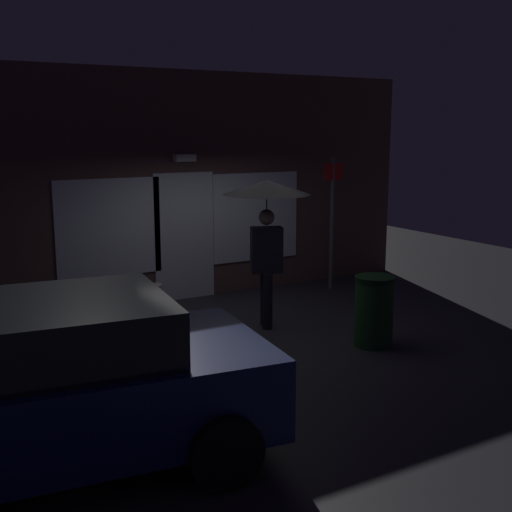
{
  "coord_description": "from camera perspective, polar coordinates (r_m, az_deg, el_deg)",
  "views": [
    {
      "loc": [
        -4.52,
        -8.06,
        2.93
      ],
      "look_at": [
        0.18,
        0.02,
        1.1
      ],
      "focal_mm": 45.81,
      "sensor_mm": 36.0,
      "label": 1
    }
  ],
  "objects": [
    {
      "name": "parked_car",
      "position": [
        5.98,
        -18.73,
        -10.74
      ],
      "size": [
        4.25,
        2.43,
        1.5
      ],
      "rotation": [
        0.0,
        0.0,
        -0.12
      ],
      "color": "navy",
      "rests_on": "ground"
    },
    {
      "name": "person_with_umbrella",
      "position": [
        9.51,
        0.93,
        4.19
      ],
      "size": [
        1.28,
        1.28,
        2.2
      ],
      "rotation": [
        0.0,
        0.0,
        2.77
      ],
      "color": "black",
      "rests_on": "ground"
    },
    {
      "name": "trash_bin",
      "position": [
        9.07,
        10.26,
        -4.74
      ],
      "size": [
        0.55,
        0.55,
        0.97
      ],
      "color": "#1E4C23",
      "rests_on": "ground"
    },
    {
      "name": "building_facade",
      "position": [
        11.39,
        -6.7,
        5.95
      ],
      "size": [
        9.22,
        0.48,
        3.9
      ],
      "color": "brown",
      "rests_on": "ground"
    },
    {
      "name": "street_sign_post",
      "position": [
        12.03,
        6.66,
        3.53
      ],
      "size": [
        0.4,
        0.07,
        2.42
      ],
      "color": "#595B60",
      "rests_on": "ground"
    },
    {
      "name": "ground_plane",
      "position": [
        9.69,
        -0.86,
        -6.54
      ],
      "size": [
        18.0,
        18.0,
        0.0
      ],
      "primitive_type": "plane",
      "color": "#2D2D33"
    },
    {
      "name": "sidewalk_bollard_2",
      "position": [
        9.33,
        -20.8,
        -5.8
      ],
      "size": [
        0.28,
        0.28,
        0.68
      ],
      "primitive_type": "cylinder",
      "color": "#B2A899",
      "rests_on": "ground"
    },
    {
      "name": "sidewalk_bollard",
      "position": [
        10.08,
        -8.85,
        -4.17
      ],
      "size": [
        0.25,
        0.25,
        0.61
      ],
      "primitive_type": "cylinder",
      "color": "#B2A899",
      "rests_on": "ground"
    }
  ]
}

